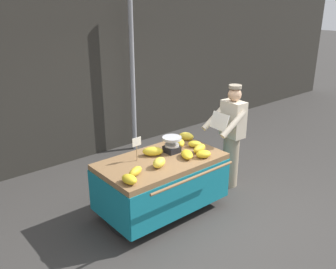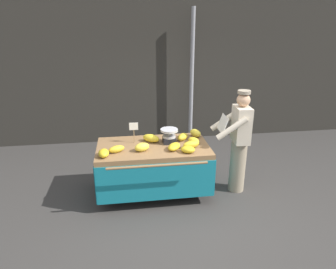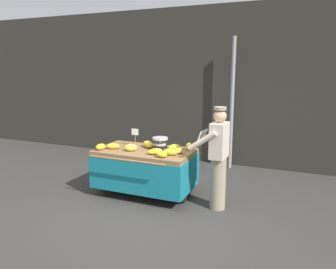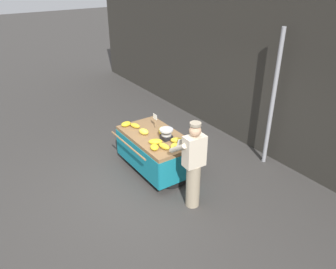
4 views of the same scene
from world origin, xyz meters
The scene contains 17 objects.
ground_plane centered at (0.00, 0.00, 0.00)m, with size 60.00×60.00×0.00m, color #383533.
back_wall centered at (0.00, 3.18, 1.88)m, with size 16.00×0.24×3.76m, color #2D2B26.
street_pole centered at (0.54, 2.80, 1.51)m, with size 0.09×0.09×3.01m, color gray.
banana_cart centered at (-0.56, 0.55, 0.63)m, with size 1.78×1.20×0.86m.
weighing_scale centered at (-0.29, 0.64, 0.97)m, with size 0.28×0.28×0.24m.
price_sign centered at (-0.85, 0.72, 1.10)m, with size 0.14×0.01×0.34m.
banana_bunch_0 centered at (-1.12, 0.37, 0.91)m, with size 0.11×0.25×0.11m, color gold.
banana_bunch_1 centered at (-0.05, 0.73, 0.91)m, with size 0.13×0.25×0.11m, color gold.
banana_bunch_2 centered at (-0.07, 0.21, 0.91)m, with size 0.17×0.21×0.10m, color gold.
banana_bunch_3 centered at (-1.31, 0.25, 0.91)m, with size 0.15×0.23×0.11m, color gold.
banana_bunch_4 centered at (-0.75, 0.37, 0.92)m, with size 0.14×0.23×0.13m, color yellow.
banana_bunch_5 centered at (0.01, 0.38, 0.91)m, with size 0.12×0.27×0.12m, color gold.
banana_bunch_6 centered at (-0.26, 0.35, 0.91)m, with size 0.16×0.28×0.10m, color gold.
banana_bunch_7 centered at (-0.58, 0.72, 0.92)m, with size 0.15×0.29×0.13m, color yellow.
banana_bunch_8 centered at (0.10, 0.56, 0.90)m, with size 0.13×0.21×0.10m, color yellow.
banana_bunch_9 centered at (0.19, 0.85, 0.92)m, with size 0.11×0.24×0.13m, color yellow.
vendor_person centered at (0.82, 0.47, 0.87)m, with size 0.60×0.54×1.71m.
Camera 4 is at (4.71, -2.73, 4.07)m, focal length 35.48 mm.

